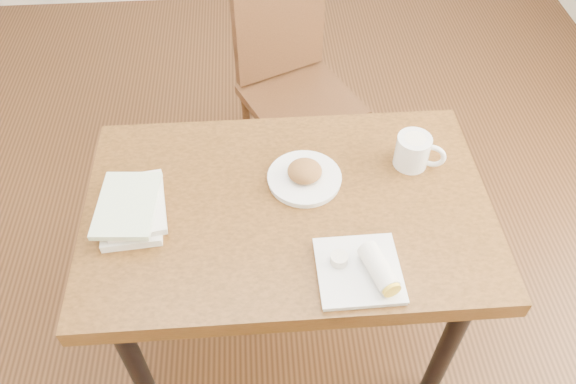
{
  "coord_description": "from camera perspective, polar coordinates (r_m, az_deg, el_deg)",
  "views": [
    {
      "loc": [
        -0.07,
        -1.04,
        1.99
      ],
      "look_at": [
        0.0,
        0.0,
        0.8
      ],
      "focal_mm": 35.0,
      "sensor_mm": 36.0,
      "label": 1
    }
  ],
  "objects": [
    {
      "name": "ground",
      "position": [
        2.25,
        0.0,
        -13.71
      ],
      "size": [
        4.0,
        5.0,
        0.01
      ],
      "primitive_type": "cube",
      "color": "#472814",
      "rests_on": "ground"
    },
    {
      "name": "table",
      "position": [
        1.69,
        0.0,
        -3.13
      ],
      "size": [
        1.17,
        0.75,
        0.75
      ],
      "color": "brown",
      "rests_on": "ground"
    },
    {
      "name": "chair_far",
      "position": [
        2.39,
        0.41,
        11.68
      ],
      "size": [
        0.56,
        0.56,
        0.95
      ],
      "color": "#452713",
      "rests_on": "ground"
    },
    {
      "name": "plate_scone",
      "position": [
        1.66,
        1.69,
        1.66
      ],
      "size": [
        0.22,
        0.22,
        0.07
      ],
      "color": "white",
      "rests_on": "table"
    },
    {
      "name": "coffee_mug",
      "position": [
        1.73,
        12.69,
        4.1
      ],
      "size": [
        0.15,
        0.1,
        0.1
      ],
      "color": "white",
      "rests_on": "table"
    },
    {
      "name": "plate_burrito",
      "position": [
        1.47,
        7.79,
        -7.84
      ],
      "size": [
        0.22,
        0.22,
        0.07
      ],
      "color": "white",
      "rests_on": "table"
    },
    {
      "name": "book_stack",
      "position": [
        1.63,
        -15.54,
        -1.6
      ],
      "size": [
        0.2,
        0.26,
        0.06
      ],
      "color": "white",
      "rests_on": "table"
    }
  ]
}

